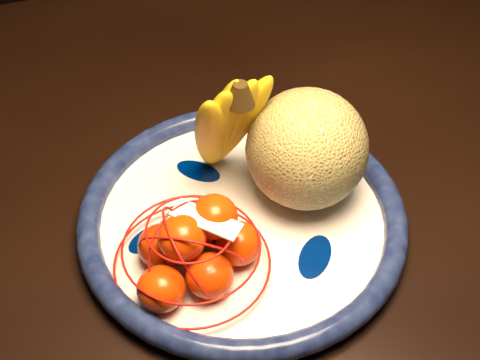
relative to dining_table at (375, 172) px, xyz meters
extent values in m
plane|color=black|center=(0.04, 0.10, -0.69)|extent=(4.50, 4.50, 0.00)
cube|color=black|center=(0.00, 0.00, 0.06)|extent=(1.59, 1.02, 0.04)
cylinder|color=white|center=(-0.22, -0.11, 0.09)|extent=(0.34, 0.34, 0.01)
torus|color=#060D33|center=(-0.22, -0.11, 0.10)|extent=(0.38, 0.38, 0.03)
cylinder|color=white|center=(-0.22, -0.11, 0.08)|extent=(0.17, 0.17, 0.01)
ellipsoid|color=#001559|center=(-0.16, -0.19, 0.10)|extent=(0.13, 0.14, 0.00)
ellipsoid|color=#001559|center=(-0.26, -0.03, 0.10)|extent=(0.12, 0.12, 0.00)
ellipsoid|color=#001559|center=(-0.33, -0.11, 0.10)|extent=(0.12, 0.10, 0.00)
sphere|color=olive|center=(-0.14, -0.09, 0.17)|extent=(0.14, 0.14, 0.14)
ellipsoid|color=gold|center=(-0.24, -0.05, 0.18)|extent=(0.06, 0.11, 0.17)
ellipsoid|color=gold|center=(-0.23, -0.05, 0.18)|extent=(0.04, 0.10, 0.18)
ellipsoid|color=gold|center=(-0.23, -0.04, 0.19)|extent=(0.06, 0.10, 0.18)
ellipsoid|color=gold|center=(-0.22, -0.04, 0.18)|extent=(0.08, 0.10, 0.18)
ellipsoid|color=gold|center=(-0.21, -0.04, 0.18)|extent=(0.10, 0.10, 0.17)
cone|color=black|center=(-0.23, -0.04, 0.26)|extent=(0.03, 0.03, 0.03)
ellipsoid|color=#F2460B|center=(-0.33, -0.20, 0.12)|extent=(0.05, 0.05, 0.05)
ellipsoid|color=#F2460B|center=(-0.28, -0.20, 0.12)|extent=(0.05, 0.05, 0.05)
ellipsoid|color=#F2460B|center=(-0.24, -0.16, 0.12)|extent=(0.05, 0.05, 0.05)
ellipsoid|color=#F2460B|center=(-0.32, -0.15, 0.12)|extent=(0.05, 0.05, 0.05)
ellipsoid|color=#F2460B|center=(-0.27, -0.13, 0.12)|extent=(0.05, 0.05, 0.05)
ellipsoid|color=#F2460B|center=(-0.30, -0.17, 0.15)|extent=(0.05, 0.05, 0.05)
ellipsoid|color=#F2460B|center=(-0.27, -0.15, 0.15)|extent=(0.05, 0.05, 0.05)
torus|color=red|center=(-0.29, -0.17, 0.11)|extent=(0.20, 0.20, 0.00)
torus|color=red|center=(-0.29, -0.17, 0.13)|extent=(0.18, 0.18, 0.00)
torus|color=red|center=(-0.29, -0.17, 0.16)|extent=(0.11, 0.11, 0.00)
torus|color=red|center=(-0.29, -0.17, 0.12)|extent=(0.12, 0.10, 0.10)
torus|color=red|center=(-0.29, -0.17, 0.12)|extent=(0.06, 0.12, 0.10)
torus|color=red|center=(-0.29, -0.17, 0.12)|extent=(0.12, 0.09, 0.10)
cube|color=white|center=(-0.28, -0.16, 0.17)|extent=(0.07, 0.07, 0.01)
camera|label=1|loc=(-0.37, -0.64, 0.73)|focal=55.00mm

